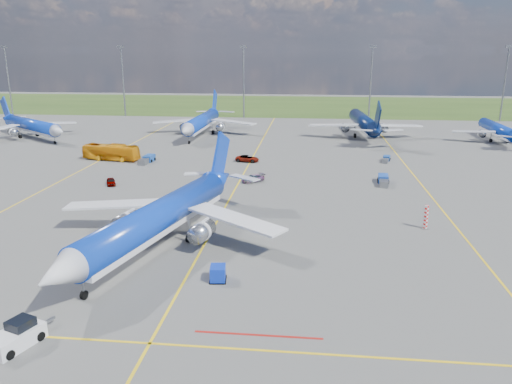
# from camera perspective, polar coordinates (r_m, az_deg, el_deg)

# --- Properties ---
(ground) EXTENTS (400.00, 400.00, 0.00)m
(ground) POSITION_cam_1_polar(r_m,az_deg,el_deg) (57.18, -5.90, -5.96)
(ground) COLOR #50504D
(ground) RESTS_ON ground
(grass_strip) EXTENTS (400.00, 80.00, 0.01)m
(grass_strip) POSITION_cam_1_polar(r_m,az_deg,el_deg) (203.27, 2.94, 9.90)
(grass_strip) COLOR #2D4719
(grass_strip) RESTS_ON ground
(taxiway_lines) EXTENTS (60.25, 160.00, 0.02)m
(taxiway_lines) POSITION_cam_1_polar(r_m,az_deg,el_deg) (83.09, -1.86, 1.11)
(taxiway_lines) COLOR yellow
(taxiway_lines) RESTS_ON ground
(floodlight_masts) EXTENTS (202.20, 0.50, 22.70)m
(floodlight_masts) POSITION_cam_1_polar(r_m,az_deg,el_deg) (162.08, 5.78, 12.77)
(floodlight_masts) COLOR slate
(floodlight_masts) RESTS_ON ground
(warning_post) EXTENTS (0.50, 0.50, 3.00)m
(warning_post) POSITION_cam_1_polar(r_m,az_deg,el_deg) (64.65, 18.85, -2.73)
(warning_post) COLOR red
(warning_post) RESTS_ON ground
(bg_jet_nw) EXTENTS (44.25, 42.53, 9.22)m
(bg_jet_nw) POSITION_cam_1_polar(r_m,az_deg,el_deg) (137.10, -24.12, 5.62)
(bg_jet_nw) COLOR #0C33AD
(bg_jet_nw) RESTS_ON ground
(bg_jet_nnw) EXTENTS (30.19, 39.16, 10.09)m
(bg_jet_nnw) POSITION_cam_1_polar(r_m,az_deg,el_deg) (130.65, -6.19, 6.47)
(bg_jet_nnw) COLOR #0C33AD
(bg_jet_nnw) RESTS_ON ground
(bg_jet_n) EXTENTS (32.63, 41.33, 10.31)m
(bg_jet_n) POSITION_cam_1_polar(r_m,az_deg,el_deg) (131.60, 12.12, 6.28)
(bg_jet_n) COLOR #07163D
(bg_jet_n) RESTS_ON ground
(bg_jet_ne) EXTENTS (24.05, 31.23, 8.06)m
(bg_jet_ne) POSITION_cam_1_polar(r_m,az_deg,el_deg) (135.02, 25.75, 5.29)
(bg_jet_ne) COLOR #0C33AD
(bg_jet_ne) RESTS_ON ground
(main_airliner) EXTENTS (38.29, 45.06, 10.22)m
(main_airliner) POSITION_cam_1_polar(r_m,az_deg,el_deg) (57.18, -10.86, -6.17)
(main_airliner) COLOR #0C33AD
(main_airliner) RESTS_ON ground
(pushback_tug) EXTENTS (3.35, 5.71, 1.92)m
(pushback_tug) POSITION_cam_1_polar(r_m,az_deg,el_deg) (42.44, -25.66, -14.61)
(pushback_tug) COLOR silver
(pushback_tug) RESTS_ON ground
(uld_container) EXTENTS (1.62, 1.93, 1.42)m
(uld_container) POSITION_cam_1_polar(r_m,az_deg,el_deg) (48.33, -4.38, -9.25)
(uld_container) COLOR #0C2DB5
(uld_container) RESTS_ON ground
(apron_bus) EXTENTS (11.89, 4.64, 3.23)m
(apron_bus) POSITION_cam_1_polar(r_m,az_deg,el_deg) (103.82, -16.23, 4.39)
(apron_bus) COLOR orange
(apron_bus) RESTS_ON ground
(service_car_a) EXTENTS (2.61, 3.57, 1.13)m
(service_car_a) POSITION_cam_1_polar(r_m,az_deg,el_deg) (84.75, -16.25, 1.16)
(service_car_a) COLOR #999999
(service_car_a) RESTS_ON ground
(service_car_b) EXTENTS (4.89, 2.79, 1.29)m
(service_car_b) POSITION_cam_1_polar(r_m,az_deg,el_deg) (98.40, -0.99, 3.84)
(service_car_b) COLOR #999999
(service_car_b) RESTS_ON ground
(service_car_c) EXTENTS (4.19, 4.12, 1.21)m
(service_car_c) POSITION_cam_1_polar(r_m,az_deg,el_deg) (83.25, -0.34, 1.57)
(service_car_c) COLOR #999999
(service_car_c) RESTS_ON ground
(baggage_tug_w) EXTENTS (1.99, 5.64, 1.24)m
(baggage_tug_w) POSITION_cam_1_polar(r_m,az_deg,el_deg) (84.77, 14.36, 1.31)
(baggage_tug_w) COLOR #1C46AA
(baggage_tug_w) RESTS_ON ground
(baggage_tug_c) EXTENTS (1.80, 5.67, 1.26)m
(baggage_tug_c) POSITION_cam_1_polar(r_m,az_deg,el_deg) (100.20, -12.33, 3.66)
(baggage_tug_c) COLOR #1A489D
(baggage_tug_c) RESTS_ON ground
(baggage_tug_e) EXTENTS (2.10, 4.42, 0.96)m
(baggage_tug_e) POSITION_cam_1_polar(r_m,az_deg,el_deg) (102.19, 14.65, 3.66)
(baggage_tug_e) COLOR navy
(baggage_tug_e) RESTS_ON ground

